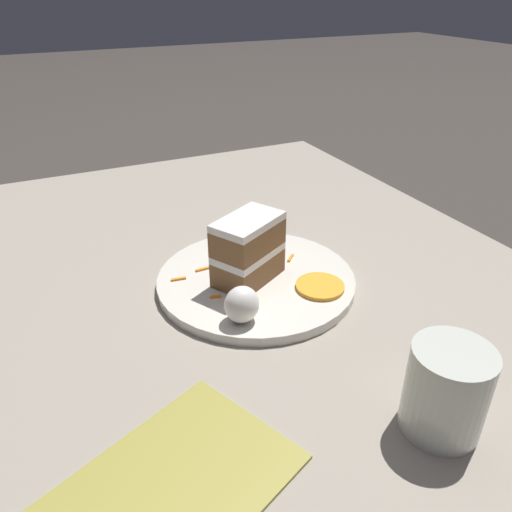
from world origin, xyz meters
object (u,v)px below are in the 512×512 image
(cream_dollop, at_px, (242,305))
(menu_card, at_px, (175,484))
(plate, at_px, (256,280))
(orange_garnish, at_px, (320,286))
(drinking_glass, at_px, (445,395))
(cake_slice, at_px, (248,249))

(cream_dollop, bearing_deg, menu_card, 50.77)
(cream_dollop, distance_m, menu_card, 0.23)
(plate, distance_m, menu_card, 0.34)
(orange_garnish, bearing_deg, menu_card, 36.06)
(orange_garnish, bearing_deg, plate, -45.31)
(cream_dollop, xyz_separation_m, drinking_glass, (-0.11, 0.23, 0.00))
(orange_garnish, bearing_deg, cake_slice, -39.83)
(orange_garnish, relative_size, menu_card, 0.33)
(orange_garnish, height_order, menu_card, orange_garnish)
(cream_dollop, relative_size, orange_garnish, 0.72)
(plate, xyz_separation_m, drinking_glass, (-0.05, 0.32, 0.03))
(menu_card, bearing_deg, cream_dollop, -62.56)
(cake_slice, distance_m, menu_card, 0.34)
(cake_slice, bearing_deg, cream_dollop, -58.13)
(cake_slice, relative_size, orange_garnish, 1.71)
(drinking_glass, relative_size, menu_card, 0.46)
(cake_slice, bearing_deg, drinking_glass, -17.24)
(plate, bearing_deg, orange_garnish, 134.69)
(cake_slice, height_order, orange_garnish, cake_slice)
(menu_card, bearing_deg, orange_garnish, -77.27)
(menu_card, bearing_deg, plate, -61.19)
(plate, bearing_deg, cream_dollop, 55.05)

